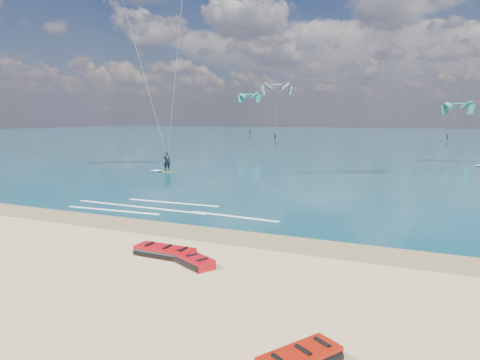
% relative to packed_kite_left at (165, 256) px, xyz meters
% --- Properties ---
extents(ground, '(320.00, 320.00, 0.00)m').
position_rel_packed_kite_left_xyz_m(ground, '(-3.73, 40.36, 0.00)').
color(ground, tan).
rests_on(ground, ground).
extents(wet_sand_strip, '(320.00, 2.40, 0.01)m').
position_rel_packed_kite_left_xyz_m(wet_sand_strip, '(-3.73, 3.36, 0.00)').
color(wet_sand_strip, olive).
rests_on(wet_sand_strip, ground).
extents(sea, '(320.00, 200.00, 0.04)m').
position_rel_packed_kite_left_xyz_m(sea, '(-3.73, 104.36, 0.02)').
color(sea, '#0B3A3D').
rests_on(sea, ground).
extents(packed_kite_left, '(2.52, 1.20, 0.41)m').
position_rel_packed_kite_left_xyz_m(packed_kite_left, '(0.00, 0.00, 0.00)').
color(packed_kite_left, '#B7090D').
rests_on(packed_kite_left, ground).
extents(packed_kite_mid, '(2.50, 1.96, 0.38)m').
position_rel_packed_kite_left_xyz_m(packed_kite_mid, '(1.25, -0.31, 0.00)').
color(packed_kite_mid, '#AB0B13').
rests_on(packed_kite_mid, ground).
extents(kitesurfer_main, '(8.86, 8.08, 18.94)m').
position_rel_packed_kite_left_xyz_m(kitesurfer_main, '(-12.38, 18.31, 9.91)').
color(kitesurfer_main, '#B7CE18').
rests_on(kitesurfer_main, sea).
extents(shoreline_foam, '(12.76, 3.61, 0.01)m').
position_rel_packed_kite_left_xyz_m(shoreline_foam, '(-4.87, 6.79, 0.05)').
color(shoreline_foam, white).
rests_on(shoreline_foam, ground).
extents(distant_kites, '(72.28, 31.27, 11.85)m').
position_rel_packed_kite_left_xyz_m(distant_kites, '(-5.62, 81.48, 5.27)').
color(distant_kites, gray).
rests_on(distant_kites, ground).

